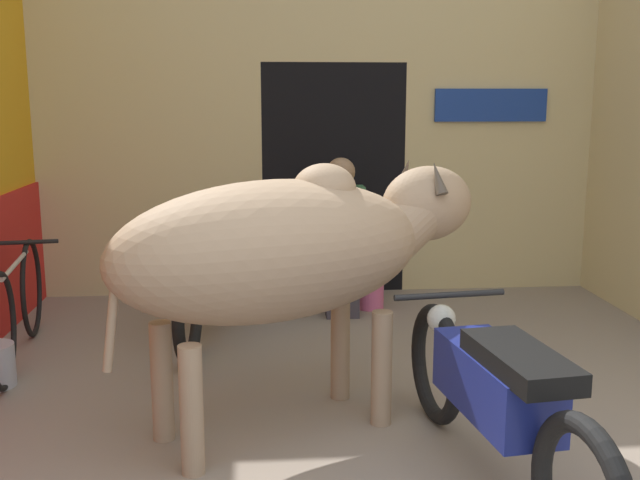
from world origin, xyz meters
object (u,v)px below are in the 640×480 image
Objects in this scene: motorcycle_near at (495,395)px; shopkeeper_seated at (341,231)px; plastic_stool at (370,279)px; bicycle at (18,306)px; motorcycle_far at (208,270)px; cow at (292,247)px.

motorcycle_near is 2.83m from shopkeeper_seated.
shopkeeper_seated is 0.52m from plastic_stool.
motorcycle_near is 1.64× the size of shopkeeper_seated.
motorcycle_near is 1.18× the size of bicycle.
motorcycle_far is 1.34m from bicycle.
bicycle is (-1.76, 1.19, -0.60)m from cow.
cow reaches higher than motorcycle_near.
cow is 2.17m from shopkeeper_seated.
motorcycle_near reaches higher than bicycle.
bicycle is (-1.21, -0.58, -0.08)m from motorcycle_far.
shopkeeper_seated is at bearing 17.49° from motorcycle_far.
bicycle reaches higher than plastic_stool.
bicycle is at bearing 145.88° from cow.
motorcycle_near is (0.85, -0.69, -0.53)m from cow.
bicycle is 3.85× the size of plastic_stool.
cow is 1.00× the size of motorcycle_far.
bicycle is at bearing -157.59° from plastic_stool.
shopkeeper_seated is (2.24, 0.91, 0.31)m from bicycle.
cow is at bearing -108.23° from plastic_stool.
plastic_stool is (2.49, 1.03, -0.12)m from bicycle.
motorcycle_near is 4.54× the size of plastic_stool.
shopkeeper_seated reaches higher than motorcycle_near.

